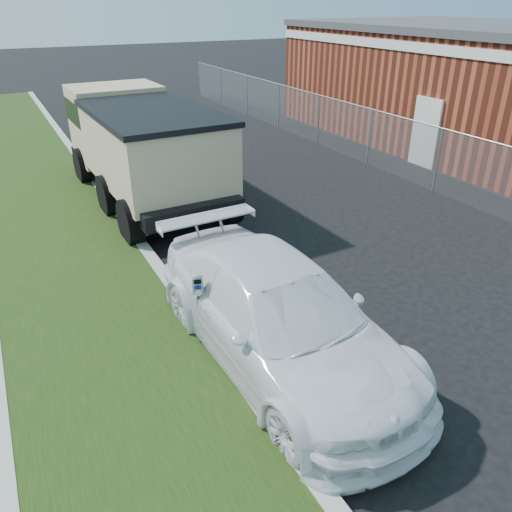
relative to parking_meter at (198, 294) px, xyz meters
name	(u,v)px	position (x,y,z in m)	size (l,w,h in m)	color
ground	(351,312)	(2.77, -0.26, -1.02)	(120.00, 120.00, 0.00)	black
streetside	(3,336)	(-2.79, 1.74, -0.96)	(6.12, 50.00, 0.15)	gray
chainlink_fence	(371,126)	(8.77, 6.74, 0.24)	(0.06, 30.06, 30.00)	slate
brick_building	(479,82)	(14.77, 7.74, 1.10)	(9.20, 14.20, 4.17)	maroon
parking_meter	(198,294)	(0.00, 0.00, 0.00)	(0.20, 0.16, 1.25)	#3F4247
white_wagon	(279,315)	(0.99, -0.73, -0.25)	(2.18, 5.35, 1.55)	white
dump_truck	(140,143)	(1.22, 7.15, 0.51)	(2.97, 7.06, 2.73)	black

